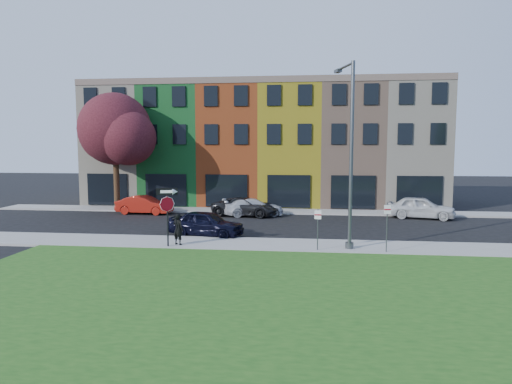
# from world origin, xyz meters

# --- Properties ---
(ground) EXTENTS (120.00, 120.00, 0.00)m
(ground) POSITION_xyz_m (0.00, 0.00, 0.00)
(ground) COLOR black
(ground) RESTS_ON ground
(sidewalk_near) EXTENTS (40.00, 3.00, 0.12)m
(sidewalk_near) POSITION_xyz_m (2.00, 3.00, 0.06)
(sidewalk_near) COLOR gray
(sidewalk_near) RESTS_ON ground
(sidewalk_far) EXTENTS (40.00, 2.40, 0.12)m
(sidewalk_far) POSITION_xyz_m (-3.00, 15.00, 0.06)
(sidewalk_far) COLOR gray
(sidewalk_far) RESTS_ON ground
(rowhouse_block) EXTENTS (30.00, 10.12, 10.00)m
(rowhouse_block) POSITION_xyz_m (-2.50, 21.18, 4.99)
(rowhouse_block) COLOR #BFB69E
(rowhouse_block) RESTS_ON ground
(stop_sign) EXTENTS (1.01, 0.36, 2.91)m
(stop_sign) POSITION_xyz_m (-5.41, 1.88, 2.19)
(stop_sign) COLOR black
(stop_sign) RESTS_ON sidewalk_near
(man) EXTENTS (0.86, 0.81, 1.60)m
(man) POSITION_xyz_m (-5.00, 2.31, 0.92)
(man) COLOR black
(man) RESTS_ON sidewalk_near
(sedan_near) EXTENTS (3.46, 4.97, 1.46)m
(sedan_near) POSITION_xyz_m (-4.19, 5.16, 0.73)
(sedan_near) COLOR black
(sedan_near) RESTS_ON ground
(parked_car_red) EXTENTS (1.93, 4.32, 1.37)m
(parked_car_red) POSITION_xyz_m (-10.66, 12.89, 0.68)
(parked_car_red) COLOR #9C1B11
(parked_car_red) RESTS_ON ground
(parked_car_silver) EXTENTS (4.17, 5.38, 1.28)m
(parked_car_silver) POSITION_xyz_m (-2.44, 12.89, 0.64)
(parked_car_silver) COLOR silver
(parked_car_silver) RESTS_ON ground
(parked_car_dark) EXTENTS (3.79, 5.57, 1.35)m
(parked_car_dark) POSITION_xyz_m (-3.01, 12.84, 0.68)
(parked_car_dark) COLOR black
(parked_car_dark) RESTS_ON ground
(parked_car_white) EXTENTS (3.88, 5.38, 1.55)m
(parked_car_white) POSITION_xyz_m (9.42, 13.09, 0.78)
(parked_car_white) COLOR silver
(parked_car_white) RESTS_ON ground
(street_lamp) EXTENTS (0.97, 2.52, 8.96)m
(street_lamp) POSITION_xyz_m (3.49, 2.60, 4.63)
(street_lamp) COLOR #474A4C
(street_lamp) RESTS_ON sidewalk_near
(parking_sign_a) EXTENTS (0.32, 0.10, 1.99)m
(parking_sign_a) POSITION_xyz_m (1.98, 1.89, 1.38)
(parking_sign_a) COLOR #474A4C
(parking_sign_a) RESTS_ON sidewalk_near
(parking_sign_b) EXTENTS (0.32, 0.11, 2.35)m
(parking_sign_b) POSITION_xyz_m (5.21, 1.89, 1.57)
(parking_sign_b) COLOR #474A4C
(parking_sign_b) RESTS_ON sidewalk_near
(tree_purple) EXTENTS (6.66, 5.82, 9.03)m
(tree_purple) POSITION_xyz_m (-13.24, 14.25, 6.23)
(tree_purple) COLOR black
(tree_purple) RESTS_ON sidewalk_far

